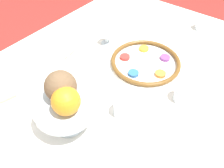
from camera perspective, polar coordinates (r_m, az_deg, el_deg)
ground_plane at (r=1.58m, az=-0.55°, el=-17.99°), size 8.00×8.00×0.00m
dining_table at (r=1.26m, az=-0.68°, el=-10.53°), size 1.60×1.09×0.75m
seder_plate at (r=1.03m, az=8.71°, el=5.71°), size 0.32×0.32×0.03m
wine_glass at (r=1.12m, az=-1.47°, el=14.22°), size 0.07×0.07×0.12m
fruit_stand at (r=0.75m, az=-12.10°, el=-6.18°), size 0.21×0.21×0.12m
orange_fruit at (r=0.67m, az=-11.94°, el=-4.40°), size 0.09×0.09×0.09m
coconut at (r=0.71m, az=-13.27°, el=-0.59°), size 0.10×0.10×0.10m
napkin_roll at (r=1.13m, az=-9.89°, el=9.78°), size 0.18×0.06×0.04m
cup_near at (r=1.36m, az=22.54°, el=14.14°), size 0.07×0.07×0.06m
cup_mid at (r=0.82m, az=2.79°, el=-6.40°), size 0.07×0.07×0.06m
cup_far at (r=0.90m, az=18.02°, el=-2.62°), size 0.07×0.07×0.06m
spoon at (r=1.17m, az=-10.64°, el=10.16°), size 0.15×0.06×0.01m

